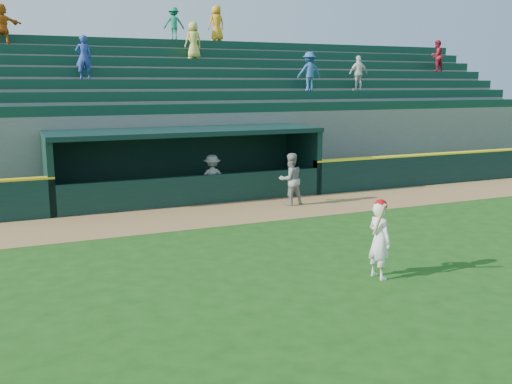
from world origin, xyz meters
The scene contains 9 objects.
ground centered at (0.00, 0.00, 0.00)m, with size 120.00×120.00×0.00m, color #194611.
warning_track centered at (0.00, 4.90, 0.01)m, with size 40.00×3.00×0.01m, color olive.
field_wall_right centered at (12.25, 6.55, 0.60)m, with size 15.50×0.30×1.20m, color black.
wall_stripe_right centered at (12.25, 6.55, 1.23)m, with size 15.50×0.32×0.06m, color yellow.
dugout_player_front centered at (2.85, 5.27, 0.88)m, with size 0.85×0.66×1.75m, color gray.
dugout_player_inside centered at (0.69, 7.01, 0.80)m, with size 1.04×0.60×1.61m, color #969691.
dugout centered at (0.00, 8.00, 1.36)m, with size 9.40×2.80×2.46m.
stands centered at (-0.01, 12.58, 2.41)m, with size 34.50×6.25×7.59m.
batter_at_plate centered at (1.24, -2.00, 0.85)m, with size 0.50×0.80×1.70m.
Camera 1 is at (-5.67, -11.47, 4.01)m, focal length 40.00 mm.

